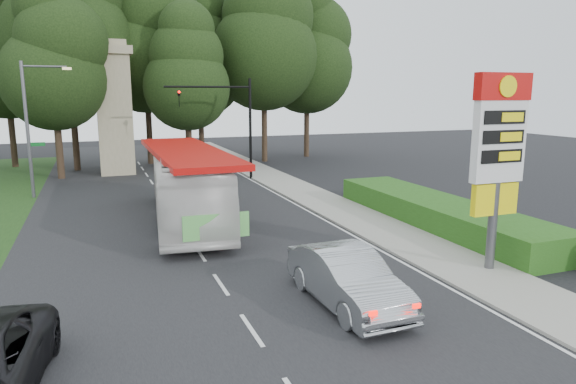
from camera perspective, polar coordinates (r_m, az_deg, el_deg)
name	(u,v)px	position (r m, az deg, el deg)	size (l,w,h in m)	color
ground	(257,339)	(13.67, -3.44, -16.00)	(120.00, 120.00, 0.00)	black
road_surface	(181,226)	(24.70, -11.76, -3.77)	(14.00, 80.00, 0.02)	black
sidewalk_right	(343,211)	(27.25, 6.17, -2.11)	(3.00, 80.00, 0.12)	gray
hedge	(438,213)	(25.38, 16.37, -2.22)	(3.00, 14.00, 1.20)	#214C14
gas_station_pylon	(499,145)	(18.76, 22.37, 4.81)	(2.10, 0.45, 6.85)	#59595E
traffic_signal_mast	(232,115)	(36.86, -6.22, 8.54)	(6.10, 0.35, 7.20)	black
streetlight_signs	(31,123)	(33.88, -26.66, 6.84)	(2.75, 0.98, 8.00)	#59595E
monument	(114,107)	(41.70, -18.76, 8.89)	(3.00, 3.00, 10.05)	gray
tree_west_near	(3,45)	(49.23, -29.08, 14.08)	(8.40, 8.40, 16.50)	#2D2116
tree_center_left	(66,16)	(45.06, -23.48, 17.53)	(10.08, 10.08, 19.80)	#2D2116
tree_center_right	(144,35)	(47.12, -15.67, 16.45)	(9.24, 9.24, 18.15)	#2D2116
tree_east_near	(199,54)	(49.70, -9.87, 14.83)	(8.12, 8.12, 15.95)	#2D2116
tree_east_mid	(264,33)	(47.25, -2.73, 17.22)	(9.52, 9.52, 18.70)	#2D2116
tree_far_east	(307,48)	(50.76, 2.14, 15.65)	(8.68, 8.68, 17.05)	#2D2116
tree_monument_left	(51,57)	(40.80, -24.80, 13.48)	(7.28, 7.28, 14.30)	#2D2116
tree_monument_right	(186,69)	(41.79, -11.24, 13.25)	(6.72, 6.72, 13.20)	#2D2116
transit_bus	(187,186)	(25.31, -11.14, 0.70)	(2.98, 12.74, 3.55)	silver
sedan_silver	(347,278)	(15.38, 6.57, -9.47)	(1.78, 5.09, 1.68)	#A8ABB0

